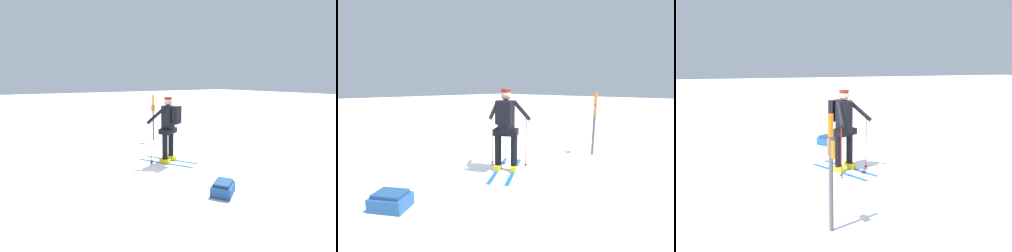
{
  "view_description": "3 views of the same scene",
  "coord_description": "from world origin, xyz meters",
  "views": [
    {
      "loc": [
        6.2,
        -3.66,
        2.24
      ],
      "look_at": [
        0.28,
        0.06,
        1.0
      ],
      "focal_mm": 28.0,
      "sensor_mm": 36.0,
      "label": 1
    },
    {
      "loc": [
        3.76,
        3.31,
        1.83
      ],
      "look_at": [
        0.28,
        0.06,
        1.0
      ],
      "focal_mm": 24.0,
      "sensor_mm": 36.0,
      "label": 2
    },
    {
      "loc": [
        -6.4,
        2.03,
        2.4
      ],
      "look_at": [
        0.28,
        0.06,
        1.0
      ],
      "focal_mm": 35.0,
      "sensor_mm": 36.0,
      "label": 3
    }
  ],
  "objects": [
    {
      "name": "dropped_backpack",
      "position": [
        2.65,
        -0.13,
        0.13
      ],
      "size": [
        0.62,
        0.66,
        0.27
      ],
      "color": "navy",
      "rests_on": "ground_plane"
    },
    {
      "name": "skier",
      "position": [
        0.29,
        0.07,
        1.05
      ],
      "size": [
        1.62,
        1.23,
        1.79
      ],
      "color": "#144C9E",
      "rests_on": "ground_plane"
    },
    {
      "name": "trail_marker",
      "position": [
        -2.21,
        0.99,
        1.01
      ],
      "size": [
        0.24,
        0.08,
        1.7
      ],
      "color": "#4C4C51",
      "rests_on": "ground_plane"
    },
    {
      "name": "ground_plane",
      "position": [
        0.0,
        0.0,
        0.0
      ],
      "size": [
        80.0,
        80.0,
        0.0
      ],
      "primitive_type": "plane",
      "color": "white"
    }
  ]
}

